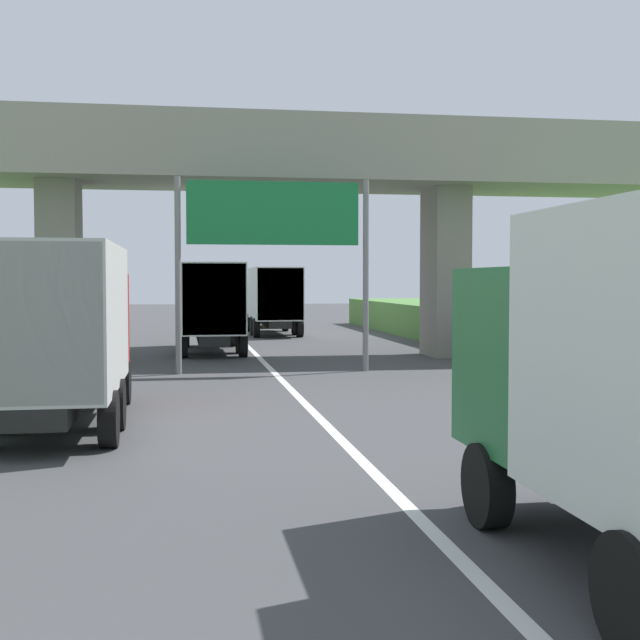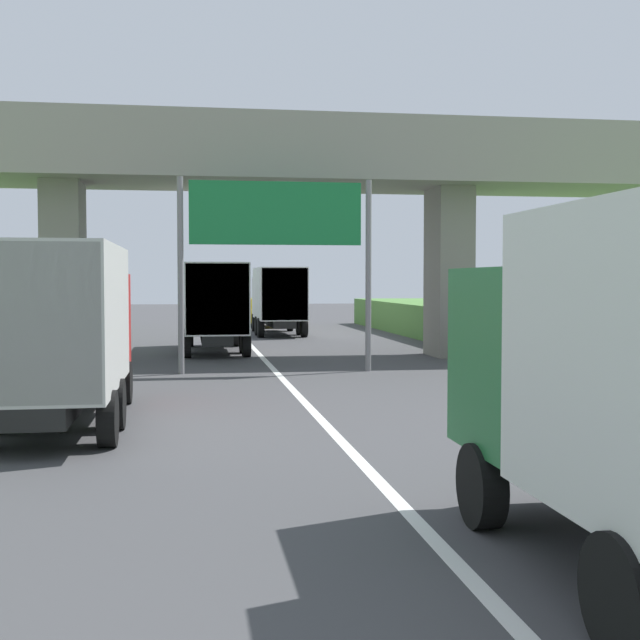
{
  "view_description": "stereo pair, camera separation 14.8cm",
  "coord_description": "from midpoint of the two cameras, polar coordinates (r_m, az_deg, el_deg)",
  "views": [
    {
      "loc": [
        -2.73,
        -0.4,
        2.8
      ],
      "look_at": [
        0.0,
        16.38,
        2.0
      ],
      "focal_mm": 47.6,
      "sensor_mm": 36.0,
      "label": 1
    },
    {
      "loc": [
        -2.58,
        -0.43,
        2.8
      ],
      "look_at": [
        0.0,
        16.38,
        2.0
      ],
      "focal_mm": 47.6,
      "sensor_mm": 36.0,
      "label": 2
    }
  ],
  "objects": [
    {
      "name": "lane_centre_stripe",
      "position": [
        24.54,
        -2.48,
        -3.85
      ],
      "size": [
        0.2,
        87.64,
        0.01
      ],
      "primitive_type": "cube",
      "color": "white",
      "rests_on": "ground"
    },
    {
      "name": "overpass_bridge",
      "position": [
        30.52,
        -3.74,
        9.43
      ],
      "size": [
        40.0,
        4.8,
        8.37
      ],
      "color": "gray",
      "rests_on": "ground"
    },
    {
      "name": "overhead_highway_sign",
      "position": [
        25.71,
        -2.81,
        6.22
      ],
      "size": [
        5.88,
        0.18,
        5.87
      ],
      "color": "slate",
      "rests_on": "ground"
    },
    {
      "name": "truck_red",
      "position": [
        16.92,
        -16.79,
        -0.36
      ],
      "size": [
        2.44,
        7.3,
        3.44
      ],
      "color": "black",
      "rests_on": "ground"
    },
    {
      "name": "truck_white",
      "position": [
        43.8,
        -2.77,
        1.55
      ],
      "size": [
        2.44,
        7.3,
        3.44
      ],
      "color": "black",
      "rests_on": "ground"
    },
    {
      "name": "truck_black",
      "position": [
        33.17,
        -6.96,
        1.17
      ],
      "size": [
        2.44,
        7.3,
        3.44
      ],
      "color": "black",
      "rests_on": "ground"
    },
    {
      "name": "car_yellow",
      "position": [
        50.87,
        -3.8,
        0.49
      ],
      "size": [
        1.86,
        4.1,
        1.72
      ],
      "color": "gold",
      "rests_on": "ground"
    },
    {
      "name": "construction_barrel_4",
      "position": [
        21.55,
        17.09,
        -3.66
      ],
      "size": [
        0.57,
        0.57,
        0.9
      ],
      "color": "orange",
      "rests_on": "ground"
    }
  ]
}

